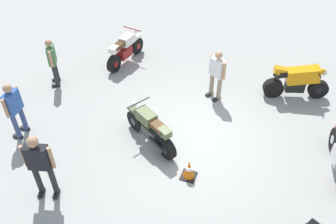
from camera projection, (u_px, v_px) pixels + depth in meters
The scene contains 9 objects.
ground_plane at pixel (190, 138), 9.64m from camera, with size 40.00×40.00×0.00m, color #9E9E99.
motorcycle_cream_vintage at pixel (125, 50), 12.18m from camera, with size 0.77×1.95×1.07m.
motorcycle_olive_vintage at pixel (150, 129), 9.21m from camera, with size 1.77×1.12×1.07m.
motorcycle_orange_sportbike at pixel (298, 81), 10.64m from camera, with size 1.91×0.90×1.14m.
person_in_black_shirt at pixel (40, 163), 7.62m from camera, with size 0.68×0.42×1.79m.
person_in_white_shirt at pixel (217, 73), 10.42m from camera, with size 0.59×0.48×1.60m.
person_in_green_shirt at pixel (52, 60), 10.95m from camera, with size 0.48×0.57×1.58m.
person_in_blue_shirt at pixel (14, 107), 9.15m from camera, with size 0.33×0.65×1.67m.
traffic_cone at pixel (189, 169), 8.49m from camera, with size 0.36×0.36×0.53m.
Camera 1 is at (-1.86, 6.60, 6.84)m, focal length 38.21 mm.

